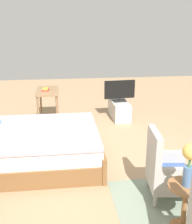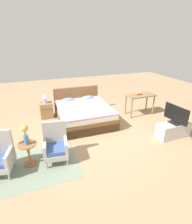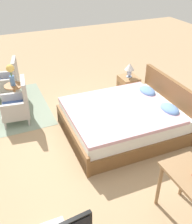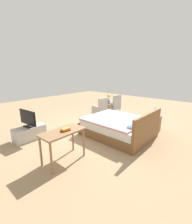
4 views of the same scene
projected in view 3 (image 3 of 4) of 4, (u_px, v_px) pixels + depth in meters
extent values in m
plane|color=#A38460|center=(81.00, 145.00, 4.82)|extent=(16.00, 16.00, 0.00)
cube|color=gray|center=(13.00, 107.00, 5.95)|extent=(2.10, 1.50, 0.01)
cube|color=brown|center=(122.00, 127.00, 5.08)|extent=(1.73, 2.16, 0.28)
cube|color=white|center=(123.00, 116.00, 4.94)|extent=(1.66, 2.07, 0.24)
cube|color=#CC9EAD|center=(119.00, 110.00, 4.83)|extent=(1.71, 1.90, 0.06)
cube|color=brown|center=(169.00, 102.00, 5.23)|extent=(1.73, 0.11, 0.96)
cube|color=brown|center=(71.00, 137.00, 4.71)|extent=(1.73, 0.09, 0.40)
ellipsoid|color=#668ED1|center=(147.00, 91.00, 5.38)|extent=(0.44, 0.29, 0.14)
ellipsoid|color=#668ED1|center=(170.00, 109.00, 4.78)|extent=(0.44, 0.29, 0.14)
cylinder|color=#ADA8A3|center=(0.00, 89.00, 6.52)|extent=(0.04, 0.04, 0.16)
cylinder|color=#ADA8A3|center=(19.00, 88.00, 6.60)|extent=(0.04, 0.04, 0.16)
cylinder|color=#ADA8A3|center=(18.00, 96.00, 6.22)|extent=(0.04, 0.04, 0.16)
cube|color=#ADA8A3|center=(8.00, 88.00, 6.30)|extent=(0.64, 0.64, 0.12)
cube|color=#3D5693|center=(7.00, 84.00, 6.24)|extent=(0.59, 0.59, 0.10)
cube|color=#ADA8A3|center=(15.00, 72.00, 6.13)|extent=(0.54, 0.19, 0.64)
cube|color=#ADA8A3|center=(7.00, 76.00, 6.39)|extent=(0.18, 0.52, 0.26)
cube|color=#ADA8A3|center=(6.00, 85.00, 6.00)|extent=(0.18, 0.52, 0.26)
cylinder|color=#ADA8A3|center=(6.00, 114.00, 5.58)|extent=(0.04, 0.04, 0.16)
cylinder|color=#ADA8A3|center=(5.00, 126.00, 5.21)|extent=(0.04, 0.04, 0.16)
cylinder|color=#ADA8A3|center=(28.00, 110.00, 5.69)|extent=(0.04, 0.04, 0.16)
cylinder|color=#ADA8A3|center=(29.00, 122.00, 5.31)|extent=(0.04, 0.04, 0.16)
cube|color=#ADA8A3|center=(16.00, 112.00, 5.37)|extent=(0.61, 0.61, 0.12)
cube|color=#3D5693|center=(15.00, 107.00, 5.31)|extent=(0.56, 0.56, 0.10)
cube|color=#ADA8A3|center=(25.00, 94.00, 5.22)|extent=(0.55, 0.15, 0.64)
cube|color=#ADA8A3|center=(14.00, 99.00, 5.46)|extent=(0.14, 0.52, 0.26)
cube|color=#ADA8A3|center=(15.00, 110.00, 5.08)|extent=(0.14, 0.52, 0.26)
cylinder|color=#936038|center=(17.00, 106.00, 5.98)|extent=(0.28, 0.28, 0.03)
cylinder|color=#936038|center=(15.00, 96.00, 5.84)|extent=(0.06, 0.06, 0.50)
cylinder|color=#936038|center=(13.00, 86.00, 5.70)|extent=(0.40, 0.40, 0.02)
cylinder|color=#4C709E|center=(12.00, 81.00, 5.63)|extent=(0.11, 0.11, 0.22)
cylinder|color=#477538|center=(11.00, 74.00, 5.55)|extent=(0.02, 0.02, 0.10)
sphere|color=#E0B251|center=(10.00, 68.00, 5.48)|extent=(0.17, 0.17, 0.17)
cube|color=#997047|center=(128.00, 88.00, 6.18)|extent=(0.44, 0.40, 0.56)
cube|color=brown|center=(121.00, 85.00, 6.05)|extent=(0.37, 0.01, 0.09)
cylinder|color=#9EADC6|center=(129.00, 77.00, 6.02)|extent=(0.13, 0.13, 0.02)
ellipsoid|color=#9EADC6|center=(129.00, 73.00, 5.97)|extent=(0.11, 0.11, 0.16)
cone|color=silver|center=(130.00, 67.00, 5.89)|extent=(0.22, 0.22, 0.15)
cylinder|color=#8E6B47|center=(159.00, 185.00, 3.54)|extent=(0.05, 0.05, 0.73)
cylinder|color=#8E6B47|center=(184.00, 176.00, 3.68)|extent=(0.05, 0.05, 0.73)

